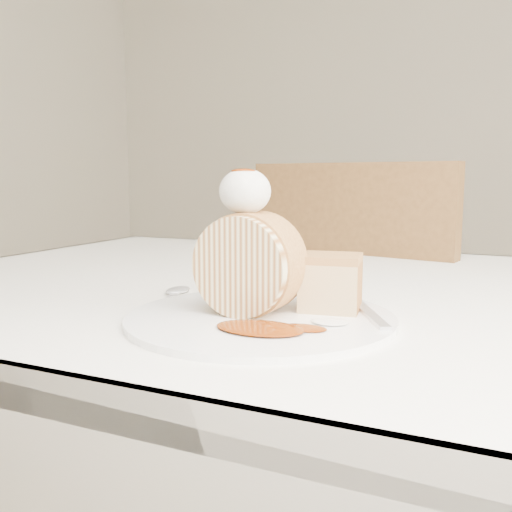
% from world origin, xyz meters
% --- Properties ---
extents(table, '(1.40, 0.90, 0.75)m').
position_xyz_m(table, '(0.00, 0.20, 0.66)').
color(table, silver).
rests_on(table, ground).
extents(chair_far, '(0.51, 0.51, 0.93)m').
position_xyz_m(chair_far, '(-0.07, 0.67, 0.53)').
color(chair_far, brown).
rests_on(chair_far, ground).
extents(plate, '(0.34, 0.34, 0.01)m').
position_xyz_m(plate, '(-0.03, -0.03, 0.75)').
color(plate, white).
rests_on(plate, table).
extents(roulade_slice, '(0.11, 0.06, 0.11)m').
position_xyz_m(roulade_slice, '(-0.04, -0.03, 0.81)').
color(roulade_slice, beige).
rests_on(roulade_slice, plate).
extents(cake_chunk, '(0.07, 0.07, 0.05)m').
position_xyz_m(cake_chunk, '(0.03, 0.03, 0.78)').
color(cake_chunk, '#B17E43').
rests_on(cake_chunk, plate).
extents(whipped_cream, '(0.06, 0.06, 0.05)m').
position_xyz_m(whipped_cream, '(-0.05, -0.02, 0.89)').
color(whipped_cream, white).
rests_on(whipped_cream, roulade_slice).
extents(caramel_drizzle, '(0.03, 0.02, 0.01)m').
position_xyz_m(caramel_drizzle, '(-0.05, -0.02, 0.92)').
color(caramel_drizzle, '#692404').
rests_on(caramel_drizzle, whipped_cream).
extents(caramel_pool, '(0.10, 0.07, 0.00)m').
position_xyz_m(caramel_pool, '(-0.00, -0.09, 0.76)').
color(caramel_pool, '#692404').
rests_on(caramel_pool, plate).
extents(fork, '(0.10, 0.16, 0.00)m').
position_xyz_m(fork, '(0.08, 0.02, 0.76)').
color(fork, silver).
rests_on(fork, plate).
extents(spoon, '(0.08, 0.16, 0.00)m').
position_xyz_m(spoon, '(-0.16, -0.02, 0.75)').
color(spoon, silver).
rests_on(spoon, table).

